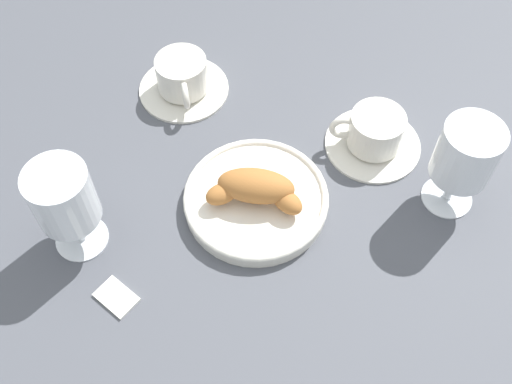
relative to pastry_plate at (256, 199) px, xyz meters
name	(u,v)px	position (x,y,z in m)	size (l,w,h in m)	color
ground_plane	(283,203)	(-0.03, -0.02, -0.01)	(2.20, 2.20, 0.00)	#4C4F56
pastry_plate	(256,199)	(0.00, 0.00, 0.00)	(0.19, 0.19, 0.02)	silver
croissant_large	(256,189)	(0.00, 0.00, 0.03)	(0.13, 0.10, 0.04)	#AD6B33
coffee_cup_near	(183,79)	(0.20, -0.12, 0.01)	(0.14, 0.14, 0.06)	silver
coffee_cup_far	(374,134)	(-0.09, -0.17, 0.01)	(0.14, 0.14, 0.06)	silver
juice_glass_left	(466,156)	(-0.21, -0.14, 0.08)	(0.08, 0.08, 0.14)	white
juice_glass_right	(64,200)	(0.16, 0.16, 0.08)	(0.08, 0.08, 0.14)	white
sugar_packet	(116,296)	(0.07, 0.20, -0.01)	(0.05, 0.03, 0.01)	white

